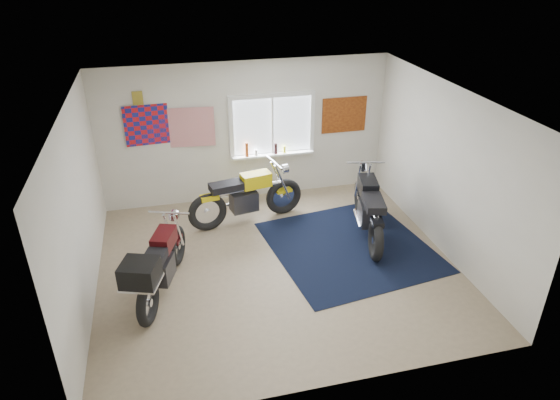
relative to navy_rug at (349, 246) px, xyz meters
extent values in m
plane|color=#9E896B|center=(-1.31, -0.23, -0.01)|extent=(5.50, 5.50, 0.00)
plane|color=white|center=(-1.31, -0.23, 2.69)|extent=(5.50, 5.50, 0.00)
plane|color=silver|center=(-1.31, 2.27, 1.34)|extent=(5.50, 0.00, 5.50)
plane|color=silver|center=(-1.31, -2.73, 1.34)|extent=(5.50, 0.00, 5.50)
plane|color=silver|center=(-4.06, -0.23, 1.34)|extent=(0.00, 5.00, 5.00)
plane|color=silver|center=(1.44, -0.23, 1.34)|extent=(0.00, 5.00, 5.00)
cube|color=black|center=(0.00, 0.00, 0.00)|extent=(2.83, 2.91, 0.01)
cube|color=white|center=(-0.81, 2.26, 1.44)|extent=(1.50, 0.02, 1.10)
cube|color=white|center=(-0.81, 2.24, 2.03)|extent=(1.66, 0.06, 0.08)
cube|color=white|center=(-0.81, 2.24, 0.85)|extent=(1.66, 0.06, 0.08)
cube|color=white|center=(-1.60, 2.24, 1.44)|extent=(0.08, 0.06, 1.10)
cube|color=white|center=(-0.02, 2.24, 1.44)|extent=(0.08, 0.06, 1.10)
cube|color=white|center=(-0.81, 2.24, 1.44)|extent=(0.04, 0.06, 1.10)
cube|color=white|center=(-0.81, 2.18, 0.87)|extent=(1.60, 0.16, 0.04)
cylinder|color=#983F16|center=(-1.33, 2.17, 1.03)|extent=(0.07, 0.07, 0.28)
cylinder|color=white|center=(-1.15, 2.17, 0.95)|extent=(0.06, 0.06, 0.12)
cylinder|color=black|center=(-0.76, 2.17, 1.00)|extent=(0.06, 0.06, 0.22)
cylinder|color=yellow|center=(-0.58, 2.17, 0.96)|extent=(0.05, 0.05, 0.14)
plane|color=red|center=(-3.01, 2.25, 1.64)|extent=(1.00, 0.07, 1.00)
plane|color=red|center=(-2.36, 2.23, 1.54)|extent=(0.90, 0.09, 0.90)
cube|color=olive|center=(-3.21, 2.25, 2.14)|extent=(0.18, 0.02, 0.24)
cube|color=#A54C14|center=(0.64, 2.25, 1.54)|extent=(0.90, 0.03, 0.70)
torus|color=black|center=(-0.79, 1.41, 0.34)|extent=(0.72, 0.26, 0.71)
torus|color=black|center=(-2.24, 1.13, 0.34)|extent=(0.72, 0.26, 0.71)
cylinder|color=white|center=(-0.79, 1.41, 0.34)|extent=(0.13, 0.12, 0.12)
cylinder|color=white|center=(-2.24, 1.13, 0.34)|extent=(0.13, 0.12, 0.12)
cylinder|color=white|center=(-1.51, 1.27, 0.65)|extent=(1.32, 0.34, 0.09)
cube|color=#2C2C2E|center=(-1.57, 1.26, 0.42)|extent=(0.52, 0.38, 0.36)
cylinder|color=white|center=(-1.60, 1.43, 0.31)|extent=(0.58, 0.18, 0.07)
cube|color=#DDC30B|center=(-1.33, 1.31, 0.79)|extent=(0.57, 0.37, 0.25)
cube|color=black|center=(-1.88, 1.20, 0.77)|extent=(0.62, 0.40, 0.13)
cube|color=#DDC30B|center=(-2.19, 1.14, 0.63)|extent=(0.34, 0.22, 0.08)
cube|color=#DDC30B|center=(-0.79, 1.41, 0.47)|extent=(0.32, 0.20, 0.05)
cylinder|color=white|center=(-0.98, 1.37, 1.07)|extent=(0.16, 0.65, 0.04)
cylinder|color=white|center=(-0.77, 1.41, 0.90)|extent=(0.13, 0.19, 0.17)
torus|color=black|center=(0.61, 1.09, 0.33)|extent=(0.29, 0.71, 0.69)
torus|color=black|center=(0.27, -0.41, 0.33)|extent=(0.29, 0.71, 0.69)
cylinder|color=white|center=(0.61, 1.09, 0.33)|extent=(0.13, 0.14, 0.12)
cylinder|color=white|center=(0.27, -0.41, 0.33)|extent=(0.13, 0.14, 0.12)
cylinder|color=white|center=(0.44, 0.34, 0.67)|extent=(0.40, 1.37, 0.10)
cube|color=#2C2C2E|center=(0.43, 0.28, 0.43)|extent=(0.41, 0.55, 0.37)
cylinder|color=white|center=(0.26, 0.32, 0.32)|extent=(0.21, 0.60, 0.08)
cube|color=black|center=(0.49, 0.53, 0.83)|extent=(0.40, 0.60, 0.26)
cube|color=black|center=(0.36, -0.04, 0.81)|extent=(0.43, 0.66, 0.13)
cube|color=black|center=(0.28, -0.36, 0.65)|extent=(0.24, 0.36, 0.09)
cube|color=black|center=(0.61, 1.09, 0.47)|extent=(0.22, 0.33, 0.05)
cylinder|color=white|center=(0.57, 0.89, 1.11)|extent=(0.67, 0.19, 0.04)
cylinder|color=white|center=(0.62, 1.11, 0.94)|extent=(0.20, 0.15, 0.18)
torus|color=black|center=(-2.83, 0.22, 0.31)|extent=(0.33, 0.65, 0.65)
torus|color=black|center=(-3.29, -1.10, 0.31)|extent=(0.33, 0.65, 0.65)
cylinder|color=white|center=(-2.83, 0.22, 0.31)|extent=(0.13, 0.14, 0.11)
cylinder|color=white|center=(-3.29, -1.10, 0.31)|extent=(0.13, 0.14, 0.11)
cylinder|color=white|center=(-3.06, -0.44, 0.61)|extent=(0.49, 1.22, 0.09)
cube|color=#2C2C2E|center=(-3.08, -0.49, 0.39)|extent=(0.41, 0.51, 0.34)
cylinder|color=white|center=(-3.23, -0.44, 0.29)|extent=(0.24, 0.54, 0.07)
cube|color=#3B090C|center=(-3.00, -0.27, 0.75)|extent=(0.41, 0.56, 0.24)
cube|color=black|center=(-3.17, -0.77, 0.73)|extent=(0.44, 0.61, 0.12)
cube|color=#3B090C|center=(-3.27, -1.05, 0.59)|extent=(0.25, 0.33, 0.08)
cube|color=#3B090C|center=(-2.83, 0.22, 0.43)|extent=(0.22, 0.31, 0.05)
cylinder|color=white|center=(-2.89, 0.05, 1.01)|extent=(0.60, 0.24, 0.04)
cylinder|color=white|center=(-2.83, 0.24, 0.85)|extent=(0.18, 0.15, 0.16)
cube|color=black|center=(-3.32, -1.19, 0.87)|extent=(0.56, 0.54, 0.30)
camera|label=1|loc=(-2.82, -6.60, 4.60)|focal=32.00mm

